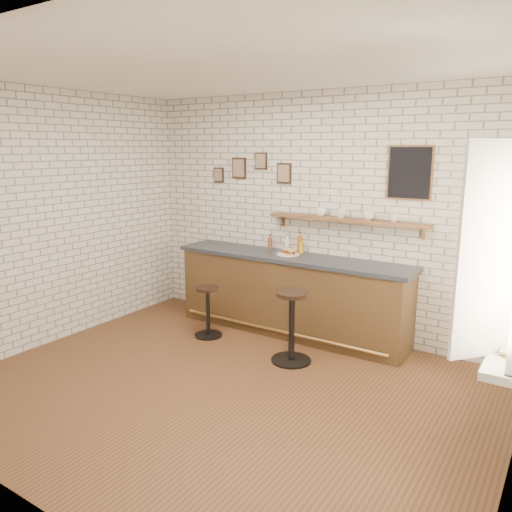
% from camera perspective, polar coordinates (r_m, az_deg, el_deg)
% --- Properties ---
extents(ground, '(5.00, 5.00, 0.00)m').
position_cam_1_polar(ground, '(5.08, -3.59, -14.93)').
color(ground, brown).
rests_on(ground, ground).
extents(bar_counter, '(3.10, 0.65, 1.01)m').
position_cam_1_polar(bar_counter, '(6.34, 3.95, -4.39)').
color(bar_counter, '#4D371C').
rests_on(bar_counter, ground).
extents(sandwich_plate, '(0.28, 0.28, 0.01)m').
position_cam_1_polar(sandwich_plate, '(6.24, 3.69, 0.19)').
color(sandwich_plate, white).
rests_on(sandwich_plate, bar_counter).
extents(ciabatta_sandwich, '(0.22, 0.15, 0.07)m').
position_cam_1_polar(ciabatta_sandwich, '(6.23, 3.77, 0.54)').
color(ciabatta_sandwich, tan).
rests_on(ciabatta_sandwich, sandwich_plate).
extents(potato_chips, '(0.27, 0.17, 0.00)m').
position_cam_1_polar(potato_chips, '(6.25, 3.50, 0.29)').
color(potato_chips, '#C89146').
rests_on(potato_chips, sandwich_plate).
extents(bitters_bottle_brown, '(0.06, 0.06, 0.20)m').
position_cam_1_polar(bitters_bottle_brown, '(6.56, 1.62, 1.48)').
color(bitters_bottle_brown, brown).
rests_on(bitters_bottle_brown, bar_counter).
extents(bitters_bottle_white, '(0.06, 0.06, 0.22)m').
position_cam_1_polar(bitters_bottle_white, '(6.43, 3.56, 1.33)').
color(bitters_bottle_white, silver).
rests_on(bitters_bottle_white, bar_counter).
extents(bitters_bottle_amber, '(0.07, 0.07, 0.27)m').
position_cam_1_polar(bitters_bottle_amber, '(6.34, 5.03, 1.33)').
color(bitters_bottle_amber, '#965518').
rests_on(bitters_bottle_amber, bar_counter).
extents(condiment_bottle_yellow, '(0.06, 0.06, 0.19)m').
position_cam_1_polar(condiment_bottle_yellow, '(6.33, 5.21, 1.01)').
color(condiment_bottle_yellow, gold).
rests_on(condiment_bottle_yellow, bar_counter).
extents(bar_stool_left, '(0.35, 0.35, 0.63)m').
position_cam_1_polar(bar_stool_left, '(6.28, -5.52, -6.16)').
color(bar_stool_left, black).
rests_on(bar_stool_left, ground).
extents(bar_stool_right, '(0.44, 0.44, 0.80)m').
position_cam_1_polar(bar_stool_right, '(5.52, 4.10, -7.81)').
color(bar_stool_right, black).
rests_on(bar_stool_right, ground).
extents(wall_shelf, '(2.00, 0.18, 0.18)m').
position_cam_1_polar(wall_shelf, '(6.04, 10.22, 4.06)').
color(wall_shelf, brown).
rests_on(wall_shelf, ground).
extents(shelf_cup_a, '(0.19, 0.19, 0.11)m').
position_cam_1_polar(shelf_cup_a, '(6.16, 7.41, 5.02)').
color(shelf_cup_a, white).
rests_on(shelf_cup_a, wall_shelf).
extents(shelf_cup_b, '(0.13, 0.13, 0.10)m').
position_cam_1_polar(shelf_cup_b, '(6.05, 9.73, 4.76)').
color(shelf_cup_b, white).
rests_on(shelf_cup_b, wall_shelf).
extents(shelf_cup_c, '(0.15, 0.15, 0.10)m').
position_cam_1_polar(shelf_cup_c, '(5.92, 12.77, 4.52)').
color(shelf_cup_c, white).
rests_on(shelf_cup_c, wall_shelf).
extents(shelf_cup_d, '(0.10, 0.10, 0.09)m').
position_cam_1_polar(shelf_cup_d, '(5.83, 15.49, 4.20)').
color(shelf_cup_d, white).
rests_on(shelf_cup_d, wall_shelf).
extents(back_wall_decor, '(2.96, 0.02, 0.56)m').
position_cam_1_polar(back_wall_decor, '(6.12, 9.20, 9.56)').
color(back_wall_decor, black).
rests_on(back_wall_decor, ground).
extents(window_sill, '(0.20, 1.35, 0.06)m').
position_cam_1_polar(window_sill, '(4.17, 26.94, -9.07)').
color(window_sill, white).
rests_on(window_sill, ground).
extents(book_lower, '(0.17, 0.22, 0.02)m').
position_cam_1_polar(book_lower, '(3.95, 26.31, -9.57)').
color(book_lower, tan).
rests_on(book_lower, window_sill).
extents(book_upper, '(0.20, 0.26, 0.02)m').
position_cam_1_polar(book_upper, '(3.94, 26.34, -9.30)').
color(book_upper, tan).
rests_on(book_upper, book_lower).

